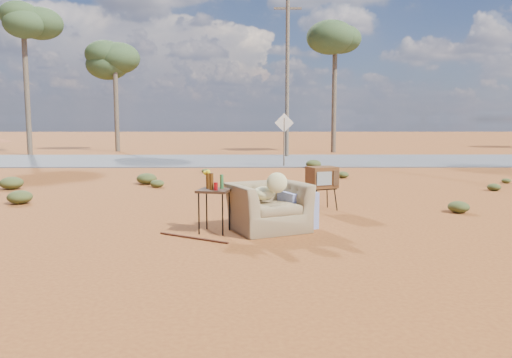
{
  "coord_description": "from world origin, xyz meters",
  "views": [
    {
      "loc": [
        0.17,
        -8.44,
        1.94
      ],
      "look_at": [
        0.25,
        1.08,
        0.8
      ],
      "focal_mm": 35.0,
      "sensor_mm": 36.0,
      "label": 1
    }
  ],
  "objects": [
    {
      "name": "scrub_patch",
      "position": [
        -0.82,
        4.41,
        0.14
      ],
      "size": [
        17.49,
        8.07,
        0.33
      ],
      "color": "#444D21",
      "rests_on": "ground"
    },
    {
      "name": "eucalyptus_left",
      "position": [
        -12.0,
        19.0,
        6.92
      ],
      "size": [
        3.2,
        3.2,
        8.1
      ],
      "color": "brown",
      "rests_on": "ground"
    },
    {
      "name": "eucalyptus_center",
      "position": [
        5.0,
        21.0,
        6.43
      ],
      "size": [
        3.2,
        3.2,
        7.6
      ],
      "color": "brown",
      "rests_on": "ground"
    },
    {
      "name": "rusty_bar",
      "position": [
        -0.79,
        -0.47,
        0.02
      ],
      "size": [
        1.2,
        0.74,
        0.04
      ],
      "primitive_type": "cylinder",
      "rotation": [
        0.0,
        1.57,
        -0.54
      ],
      "color": "#522115",
      "rests_on": "ground"
    },
    {
      "name": "utility_pole_center",
      "position": [
        2.0,
        17.5,
        4.15
      ],
      "size": [
        1.4,
        0.2,
        8.0
      ],
      "color": "brown",
      "rests_on": "ground"
    },
    {
      "name": "ground",
      "position": [
        0.0,
        0.0,
        0.0
      ],
      "size": [
        140.0,
        140.0,
        0.0
      ],
      "primitive_type": "plane",
      "color": "brown",
      "rests_on": "ground"
    },
    {
      "name": "side_table",
      "position": [
        -0.5,
        0.05,
        0.78
      ],
      "size": [
        0.63,
        0.63,
        1.05
      ],
      "rotation": [
        0.0,
        0.0,
        -0.23
      ],
      "color": "#372014",
      "rests_on": "ground"
    },
    {
      "name": "eucalyptus_near_left",
      "position": [
        -8.0,
        22.0,
        5.45
      ],
      "size": [
        3.2,
        3.2,
        6.6
      ],
      "color": "brown",
      "rests_on": "ground"
    },
    {
      "name": "armchair",
      "position": [
        0.55,
        0.24,
        0.52
      ],
      "size": [
        1.66,
        1.48,
        1.12
      ],
      "rotation": [
        0.0,
        0.0,
        0.42
      ],
      "color": "olive",
      "rests_on": "ground"
    },
    {
      "name": "road_sign",
      "position": [
        1.5,
        12.0,
        1.5
      ],
      "size": [
        0.78,
        0.06,
        2.19
      ],
      "color": "brown",
      "rests_on": "ground"
    },
    {
      "name": "highway",
      "position": [
        0.0,
        15.0,
        0.02
      ],
      "size": [
        140.0,
        7.0,
        0.04
      ],
      "primitive_type": "cube",
      "color": "#565659",
      "rests_on": "ground"
    },
    {
      "name": "tv_unit",
      "position": [
        1.68,
        2.14,
        0.7
      ],
      "size": [
        0.71,
        0.64,
        0.94
      ],
      "rotation": [
        0.0,
        0.0,
        0.37
      ],
      "color": "black",
      "rests_on": "ground"
    }
  ]
}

